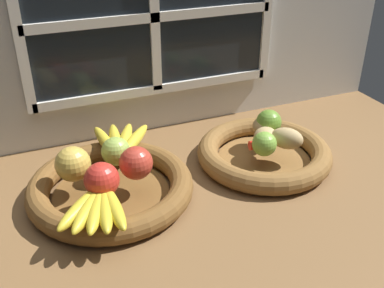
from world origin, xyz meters
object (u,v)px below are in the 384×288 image
at_px(apple_green_back, 116,151).
at_px(lime_near, 264,144).
at_px(apple_red_right, 136,163).
at_px(chili_pepper, 271,143).
at_px(potato_back, 263,126).
at_px(banana_bunch_back, 120,142).
at_px(lime_far, 269,122).
at_px(apple_red_front, 102,180).
at_px(fruit_bowl_left, 111,187).
at_px(apple_golden_left, 73,164).
at_px(potato_small, 287,138).
at_px(banana_bunch_front, 98,207).
at_px(potato_large, 265,136).
at_px(fruit_bowl_right, 264,153).

xyz_separation_m(apple_green_back, lime_near, (0.32, -0.09, -0.00)).
distance_m(apple_red_right, chili_pepper, 0.33).
bearing_deg(potato_back, banana_bunch_back, 169.06).
bearing_deg(lime_far, chili_pepper, -115.01).
height_order(apple_green_back, apple_red_front, apple_red_front).
relative_size(fruit_bowl_left, apple_golden_left, 4.78).
xyz_separation_m(banana_bunch_back, potato_small, (0.36, -0.15, 0.01)).
bearing_deg(banana_bunch_front, lime_far, 18.70).
xyz_separation_m(potato_back, lime_far, (0.01, -0.01, 0.01)).
xyz_separation_m(potato_large, lime_far, (0.03, 0.04, 0.01)).
bearing_deg(apple_red_right, lime_near, -3.85).
height_order(fruit_bowl_right, apple_golden_left, apple_golden_left).
relative_size(apple_green_back, lime_near, 1.13).
height_order(apple_golden_left, potato_back, apple_golden_left).
distance_m(potato_large, chili_pepper, 0.02).
relative_size(lime_far, chili_pepper, 0.59).
xyz_separation_m(fruit_bowl_right, potato_small, (0.04, -0.04, 0.05)).
xyz_separation_m(apple_golden_left, lime_far, (0.48, 0.02, -0.01)).
xyz_separation_m(potato_back, lime_near, (-0.05, -0.09, 0.01)).
xyz_separation_m(apple_green_back, potato_back, (0.37, 0.00, -0.01)).
distance_m(apple_green_back, lime_far, 0.39).
relative_size(banana_bunch_back, potato_large, 2.88).
relative_size(banana_bunch_back, chili_pepper, 1.74).
bearing_deg(fruit_bowl_right, apple_golden_left, 177.50).
bearing_deg(banana_bunch_front, apple_red_front, 67.86).
xyz_separation_m(banana_bunch_front, potato_large, (0.43, 0.11, 0.01)).
relative_size(banana_bunch_front, potato_large, 2.57).
height_order(apple_red_right, potato_small, apple_red_right).
height_order(lime_far, chili_pepper, lime_far).
relative_size(apple_red_right, potato_small, 0.92).
xyz_separation_m(banana_bunch_back, lime_near, (0.30, -0.16, 0.01)).
distance_m(banana_bunch_back, lime_near, 0.34).
bearing_deg(apple_golden_left, apple_green_back, 15.56).
relative_size(potato_large, lime_near, 1.14).
bearing_deg(lime_far, apple_golden_left, -177.19).
relative_size(apple_green_back, apple_red_right, 0.90).
bearing_deg(potato_back, apple_golden_left, -176.41).
bearing_deg(potato_back, chili_pepper, -104.46).
bearing_deg(fruit_bowl_left, apple_green_back, 59.68).
bearing_deg(apple_red_front, potato_large, 8.17).
distance_m(banana_bunch_back, potato_small, 0.39).
relative_size(apple_red_right, potato_large, 1.10).
xyz_separation_m(fruit_bowl_right, chili_pepper, (0.00, -0.02, 0.04)).
relative_size(apple_red_front, potato_large, 1.10).
bearing_deg(potato_large, apple_red_right, -175.90).
height_order(fruit_bowl_right, lime_far, lime_far).
relative_size(potato_small, lime_near, 1.36).
height_order(apple_red_right, apple_red_front, same).
distance_m(apple_green_back, apple_golden_left, 0.10).
bearing_deg(potato_large, fruit_bowl_right, -90.00).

